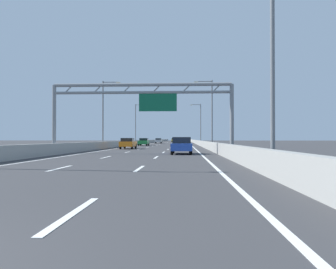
# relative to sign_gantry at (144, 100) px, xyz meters

# --- Properties ---
(ground_plane) EXTENTS (260.00, 260.00, 0.00)m
(ground_plane) POSITION_rel_sign_gantry_xyz_m (-0.19, 72.31, -4.85)
(ground_plane) COLOR #38383A
(lane_dash_left_1) EXTENTS (0.16, 3.00, 0.01)m
(lane_dash_left_1) POSITION_rel_sign_gantry_xyz_m (-1.99, -15.19, -4.84)
(lane_dash_left_1) COLOR white
(lane_dash_left_1) RESTS_ON ground_plane
(lane_dash_left_2) EXTENTS (0.16, 3.00, 0.01)m
(lane_dash_left_2) POSITION_rel_sign_gantry_xyz_m (-1.99, -6.19, -4.84)
(lane_dash_left_2) COLOR white
(lane_dash_left_2) RESTS_ON ground_plane
(lane_dash_left_3) EXTENTS (0.16, 3.00, 0.01)m
(lane_dash_left_3) POSITION_rel_sign_gantry_xyz_m (-1.99, 2.81, -4.84)
(lane_dash_left_3) COLOR white
(lane_dash_left_3) RESTS_ON ground_plane
(lane_dash_left_4) EXTENTS (0.16, 3.00, 0.01)m
(lane_dash_left_4) POSITION_rel_sign_gantry_xyz_m (-1.99, 11.81, -4.84)
(lane_dash_left_4) COLOR white
(lane_dash_left_4) RESTS_ON ground_plane
(lane_dash_left_5) EXTENTS (0.16, 3.00, 0.01)m
(lane_dash_left_5) POSITION_rel_sign_gantry_xyz_m (-1.99, 20.81, -4.84)
(lane_dash_left_5) COLOR white
(lane_dash_left_5) RESTS_ON ground_plane
(lane_dash_left_6) EXTENTS (0.16, 3.00, 0.01)m
(lane_dash_left_6) POSITION_rel_sign_gantry_xyz_m (-1.99, 29.81, -4.84)
(lane_dash_left_6) COLOR white
(lane_dash_left_6) RESTS_ON ground_plane
(lane_dash_left_7) EXTENTS (0.16, 3.00, 0.01)m
(lane_dash_left_7) POSITION_rel_sign_gantry_xyz_m (-1.99, 38.81, -4.84)
(lane_dash_left_7) COLOR white
(lane_dash_left_7) RESTS_ON ground_plane
(lane_dash_left_8) EXTENTS (0.16, 3.00, 0.01)m
(lane_dash_left_8) POSITION_rel_sign_gantry_xyz_m (-1.99, 47.81, -4.84)
(lane_dash_left_8) COLOR white
(lane_dash_left_8) RESTS_ON ground_plane
(lane_dash_left_9) EXTENTS (0.16, 3.00, 0.01)m
(lane_dash_left_9) POSITION_rel_sign_gantry_xyz_m (-1.99, 56.81, -4.84)
(lane_dash_left_9) COLOR white
(lane_dash_left_9) RESTS_ON ground_plane
(lane_dash_left_10) EXTENTS (0.16, 3.00, 0.01)m
(lane_dash_left_10) POSITION_rel_sign_gantry_xyz_m (-1.99, 65.81, -4.84)
(lane_dash_left_10) COLOR white
(lane_dash_left_10) RESTS_ON ground_plane
(lane_dash_left_11) EXTENTS (0.16, 3.00, 0.01)m
(lane_dash_left_11) POSITION_rel_sign_gantry_xyz_m (-1.99, 74.81, -4.84)
(lane_dash_left_11) COLOR white
(lane_dash_left_11) RESTS_ON ground_plane
(lane_dash_left_12) EXTENTS (0.16, 3.00, 0.01)m
(lane_dash_left_12) POSITION_rel_sign_gantry_xyz_m (-1.99, 83.81, -4.84)
(lane_dash_left_12) COLOR white
(lane_dash_left_12) RESTS_ON ground_plane
(lane_dash_left_13) EXTENTS (0.16, 3.00, 0.01)m
(lane_dash_left_13) POSITION_rel_sign_gantry_xyz_m (-1.99, 92.81, -4.84)
(lane_dash_left_13) COLOR white
(lane_dash_left_13) RESTS_ON ground_plane
(lane_dash_left_14) EXTENTS (0.16, 3.00, 0.01)m
(lane_dash_left_14) POSITION_rel_sign_gantry_xyz_m (-1.99, 101.81, -4.84)
(lane_dash_left_14) COLOR white
(lane_dash_left_14) RESTS_ON ground_plane
(lane_dash_left_15) EXTENTS (0.16, 3.00, 0.01)m
(lane_dash_left_15) POSITION_rel_sign_gantry_xyz_m (-1.99, 110.81, -4.84)
(lane_dash_left_15) COLOR white
(lane_dash_left_15) RESTS_ON ground_plane
(lane_dash_left_16) EXTENTS (0.16, 3.00, 0.01)m
(lane_dash_left_16) POSITION_rel_sign_gantry_xyz_m (-1.99, 119.81, -4.84)
(lane_dash_left_16) COLOR white
(lane_dash_left_16) RESTS_ON ground_plane
(lane_dash_left_17) EXTENTS (0.16, 3.00, 0.01)m
(lane_dash_left_17) POSITION_rel_sign_gantry_xyz_m (-1.99, 128.81, -4.84)
(lane_dash_left_17) COLOR white
(lane_dash_left_17) RESTS_ON ground_plane
(lane_dash_right_0) EXTENTS (0.16, 3.00, 0.01)m
(lane_dash_right_0) POSITION_rel_sign_gantry_xyz_m (1.61, -24.19, -4.84)
(lane_dash_right_0) COLOR white
(lane_dash_right_0) RESTS_ON ground_plane
(lane_dash_right_1) EXTENTS (0.16, 3.00, 0.01)m
(lane_dash_right_1) POSITION_rel_sign_gantry_xyz_m (1.61, -15.19, -4.84)
(lane_dash_right_1) COLOR white
(lane_dash_right_1) RESTS_ON ground_plane
(lane_dash_right_2) EXTENTS (0.16, 3.00, 0.01)m
(lane_dash_right_2) POSITION_rel_sign_gantry_xyz_m (1.61, -6.19, -4.84)
(lane_dash_right_2) COLOR white
(lane_dash_right_2) RESTS_ON ground_plane
(lane_dash_right_3) EXTENTS (0.16, 3.00, 0.01)m
(lane_dash_right_3) POSITION_rel_sign_gantry_xyz_m (1.61, 2.81, -4.84)
(lane_dash_right_3) COLOR white
(lane_dash_right_3) RESTS_ON ground_plane
(lane_dash_right_4) EXTENTS (0.16, 3.00, 0.01)m
(lane_dash_right_4) POSITION_rel_sign_gantry_xyz_m (1.61, 11.81, -4.84)
(lane_dash_right_4) COLOR white
(lane_dash_right_4) RESTS_ON ground_plane
(lane_dash_right_5) EXTENTS (0.16, 3.00, 0.01)m
(lane_dash_right_5) POSITION_rel_sign_gantry_xyz_m (1.61, 20.81, -4.84)
(lane_dash_right_5) COLOR white
(lane_dash_right_5) RESTS_ON ground_plane
(lane_dash_right_6) EXTENTS (0.16, 3.00, 0.01)m
(lane_dash_right_6) POSITION_rel_sign_gantry_xyz_m (1.61, 29.81, -4.84)
(lane_dash_right_6) COLOR white
(lane_dash_right_6) RESTS_ON ground_plane
(lane_dash_right_7) EXTENTS (0.16, 3.00, 0.01)m
(lane_dash_right_7) POSITION_rel_sign_gantry_xyz_m (1.61, 38.81, -4.84)
(lane_dash_right_7) COLOR white
(lane_dash_right_7) RESTS_ON ground_plane
(lane_dash_right_8) EXTENTS (0.16, 3.00, 0.01)m
(lane_dash_right_8) POSITION_rel_sign_gantry_xyz_m (1.61, 47.81, -4.84)
(lane_dash_right_8) COLOR white
(lane_dash_right_8) RESTS_ON ground_plane
(lane_dash_right_9) EXTENTS (0.16, 3.00, 0.01)m
(lane_dash_right_9) POSITION_rel_sign_gantry_xyz_m (1.61, 56.81, -4.84)
(lane_dash_right_9) COLOR white
(lane_dash_right_9) RESTS_ON ground_plane
(lane_dash_right_10) EXTENTS (0.16, 3.00, 0.01)m
(lane_dash_right_10) POSITION_rel_sign_gantry_xyz_m (1.61, 65.81, -4.84)
(lane_dash_right_10) COLOR white
(lane_dash_right_10) RESTS_ON ground_plane
(lane_dash_right_11) EXTENTS (0.16, 3.00, 0.01)m
(lane_dash_right_11) POSITION_rel_sign_gantry_xyz_m (1.61, 74.81, -4.84)
(lane_dash_right_11) COLOR white
(lane_dash_right_11) RESTS_ON ground_plane
(lane_dash_right_12) EXTENTS (0.16, 3.00, 0.01)m
(lane_dash_right_12) POSITION_rel_sign_gantry_xyz_m (1.61, 83.81, -4.84)
(lane_dash_right_12) COLOR white
(lane_dash_right_12) RESTS_ON ground_plane
(lane_dash_right_13) EXTENTS (0.16, 3.00, 0.01)m
(lane_dash_right_13) POSITION_rel_sign_gantry_xyz_m (1.61, 92.81, -4.84)
(lane_dash_right_13) COLOR white
(lane_dash_right_13) RESTS_ON ground_plane
(lane_dash_right_14) EXTENTS (0.16, 3.00, 0.01)m
(lane_dash_right_14) POSITION_rel_sign_gantry_xyz_m (1.61, 101.81, -4.84)
(lane_dash_right_14) COLOR white
(lane_dash_right_14) RESTS_ON ground_plane
(lane_dash_right_15) EXTENTS (0.16, 3.00, 0.01)m
(lane_dash_right_15) POSITION_rel_sign_gantry_xyz_m (1.61, 110.81, -4.84)
(lane_dash_right_15) COLOR white
(lane_dash_right_15) RESTS_ON ground_plane
(lane_dash_right_16) EXTENTS (0.16, 3.00, 0.01)m
(lane_dash_right_16) POSITION_rel_sign_gantry_xyz_m (1.61, 119.81, -4.84)
(lane_dash_right_16) COLOR white
(lane_dash_right_16) RESTS_ON ground_plane
(lane_dash_right_17) EXTENTS (0.16, 3.00, 0.01)m
(lane_dash_right_17) POSITION_rel_sign_gantry_xyz_m (1.61, 128.81, -4.84)
(lane_dash_right_17) COLOR white
(lane_dash_right_17) RESTS_ON ground_plane
(edge_line_left) EXTENTS (0.16, 176.00, 0.01)m
(edge_line_left) POSITION_rel_sign_gantry_xyz_m (-5.44, 60.31, -4.84)
(edge_line_left) COLOR white
(edge_line_left) RESTS_ON ground_plane
(edge_line_right) EXTENTS (0.16, 176.00, 0.01)m
(edge_line_right) POSITION_rel_sign_gantry_xyz_m (5.06, 60.31, -4.84)
(edge_line_right) COLOR white
(edge_line_right) RESTS_ON ground_plane
(barrier_left) EXTENTS (0.45, 220.00, 0.95)m
(barrier_left) POSITION_rel_sign_gantry_xyz_m (-7.09, 82.31, -4.37)
(barrier_left) COLOR #9E9E99
(barrier_left) RESTS_ON ground_plane
(barrier_right) EXTENTS (0.45, 220.00, 0.95)m
(barrier_right) POSITION_rel_sign_gantry_xyz_m (6.71, 82.31, -4.37)
(barrier_right) COLOR #9E9E99
(barrier_right) RESTS_ON ground_plane
(sign_gantry) EXTENTS (16.44, 0.36, 6.36)m
(sign_gantry) POSITION_rel_sign_gantry_xyz_m (0.00, 0.00, 0.00)
(sign_gantry) COLOR gray
(sign_gantry) RESTS_ON ground_plane
(streetlamp_right_near) EXTENTS (2.58, 0.28, 9.50)m
(streetlamp_right_near) POSITION_rel_sign_gantry_xyz_m (7.28, -15.12, 0.55)
(streetlamp_right_near) COLOR slate
(streetlamp_right_near) RESTS_ON ground_plane
(streetlamp_left_mid) EXTENTS (2.58, 0.28, 9.50)m
(streetlamp_left_mid) POSITION_rel_sign_gantry_xyz_m (-7.65, 17.08, 0.55)
(streetlamp_left_mid) COLOR slate
(streetlamp_left_mid) RESTS_ON ground_plane
(streetlamp_right_mid) EXTENTS (2.58, 0.28, 9.50)m
(streetlamp_right_mid) POSITION_rel_sign_gantry_xyz_m (7.28, 17.08, 0.55)
(streetlamp_right_mid) COLOR slate
(streetlamp_right_mid) RESTS_ON ground_plane
(streetlamp_left_far) EXTENTS (2.58, 0.28, 9.50)m
(streetlamp_left_far) POSITION_rel_sign_gantry_xyz_m (-7.65, 49.28, 0.55)
(streetlamp_left_far) COLOR slate
(streetlamp_left_far) RESTS_ON ground_plane
(streetlamp_right_far) EXTENTS (2.58, 0.28, 9.50)m
(streetlamp_right_far) POSITION_rel_sign_gantry_xyz_m (7.28, 49.28, 0.55)
(streetlamp_right_far) COLOR slate
(streetlamp_right_far) RESTS_ON ground_plane
(yellow_car) EXTENTS (1.86, 4.17, 1.52)m
(yellow_car) POSITION_rel_sign_gantry_xyz_m (-0.33, 101.18, -4.07)
(yellow_car) COLOR yellow
(yellow_car) RESTS_ON ground_plane
(green_car) EXTENTS (1.71, 4.28, 1.42)m
(green_car) POSITION_rel_sign_gantry_xyz_m (-3.94, 32.69, -4.11)
(green_car) COLOR #1E7A38
(green_car) RESTS_ON ground_plane
(blue_car) EXTENTS (1.78, 4.34, 1.47)m
(blue_car) POSITION_rel_sign_gantry_xyz_m (3.39, -0.60, -4.09)
(blue_car) COLOR #2347AD
(blue_car) RESTS_ON ground_plane
(orange_car) EXTENTS (1.70, 4.15, 1.42)m
(orange_car) POSITION_rel_sign_gantry_xyz_m (-3.67, 13.44, -4.12)
(orange_car) COLOR orange
(orange_car) RESTS_ON ground_plane
(silver_car) EXTENTS (1.71, 4.66, 1.43)m
(silver_car) POSITION_rel_sign_gantry_xyz_m (-3.58, 64.47, -4.10)
(silver_car) COLOR #A8ADB2
(silver_car) RESTS_ON ground_plane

